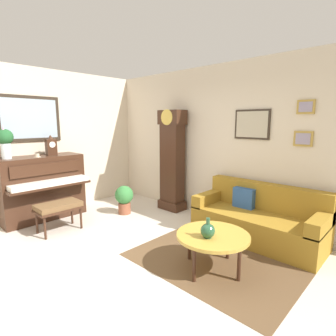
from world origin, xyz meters
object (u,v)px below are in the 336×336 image
object	(u,v)px
piano	(42,187)
flower_vase	(5,140)
coffee_table	(213,236)
teacup	(37,156)
potted_plant	(124,198)
green_jug	(208,231)
grandfather_clock	(172,163)
mantel_clock	(51,146)
piano_bench	(58,207)
couch	(258,220)

from	to	relation	value
piano	flower_vase	bearing A→B (deg)	-89.87
coffee_table	teacup	world-z (taller)	teacup
potted_plant	green_jug	bearing A→B (deg)	-14.77
grandfather_clock	coffee_table	xyz separation A→B (m)	(1.93, -1.37, -0.54)
mantel_clock	teacup	size ratio (longest dim) A/B	3.28
flower_vase	teacup	size ratio (longest dim) A/B	5.00
mantel_clock	potted_plant	distance (m)	1.68
coffee_table	flower_vase	bearing A→B (deg)	-160.03
flower_vase	piano_bench	bearing A→B (deg)	28.63
piano_bench	couch	distance (m)	3.20
piano	flower_vase	world-z (taller)	flower_vase
piano	grandfather_clock	xyz separation A→B (m)	(1.40, 2.05, 0.37)
green_jug	potted_plant	xyz separation A→B (m)	(-2.43, 0.64, -0.22)
piano_bench	teacup	size ratio (longest dim) A/B	6.03
piano	couch	size ratio (longest dim) A/B	0.76
piano_bench	couch	world-z (taller)	couch
flower_vase	green_jug	xyz separation A→B (m)	(3.35, 1.08, -0.94)
couch	mantel_clock	distance (m)	3.88
mantel_clock	flower_vase	world-z (taller)	flower_vase
piano	piano_bench	xyz separation A→B (m)	(0.83, -0.08, -0.19)
grandfather_clock	couch	distance (m)	2.06
teacup	flower_vase	bearing A→B (deg)	-105.90
grandfather_clock	piano_bench	bearing A→B (deg)	-105.08
couch	green_jug	bearing A→B (deg)	-89.94
grandfather_clock	teacup	distance (m)	2.50
flower_vase	teacup	distance (m)	0.55
teacup	piano_bench	bearing A→B (deg)	0.60
flower_vase	coffee_table	bearing A→B (deg)	19.97
piano_bench	green_jug	size ratio (longest dim) A/B	2.92
piano	coffee_table	xyz separation A→B (m)	(3.33, 0.68, -0.17)
potted_plant	piano_bench	bearing A→B (deg)	-93.87
potted_plant	mantel_clock	bearing A→B (deg)	-133.23
couch	teacup	distance (m)	3.88
piano_bench	green_jug	distance (m)	2.60
piano	grandfather_clock	bearing A→B (deg)	55.66
flower_vase	couch	bearing A→B (deg)	35.89
piano_bench	potted_plant	distance (m)	1.28
grandfather_clock	potted_plant	size ratio (longest dim) A/B	3.62
coffee_table	potted_plant	world-z (taller)	potted_plant
coffee_table	potted_plant	bearing A→B (deg)	168.06
flower_vase	mantel_clock	bearing A→B (deg)	89.96
couch	potted_plant	world-z (taller)	couch
piano	green_jug	world-z (taller)	piano
couch	mantel_clock	xyz separation A→B (m)	(-3.34, -1.67, 1.03)
teacup	coffee_table	bearing A→B (deg)	13.46
mantel_clock	teacup	distance (m)	0.36
piano_bench	coffee_table	xyz separation A→B (m)	(2.51, 0.76, 0.02)
couch	teacup	bearing A→B (deg)	-148.45
grandfather_clock	green_jug	distance (m)	2.49
couch	teacup	size ratio (longest dim) A/B	16.38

